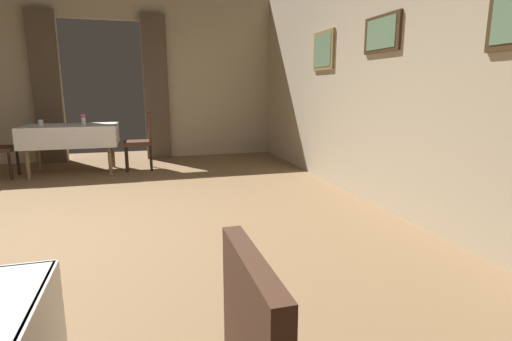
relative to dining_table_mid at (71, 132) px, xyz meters
name	(u,v)px	position (x,y,z in m)	size (l,w,h in m)	color
ground	(74,238)	(0.43, -3.01, -0.64)	(10.08, 10.08, 0.00)	olive
wall_right	(397,68)	(3.63, -3.00, 0.86)	(0.16, 8.40, 3.00)	beige
wall_back	(103,76)	(0.43, 1.17, 0.87)	(6.40, 0.27, 3.00)	beige
dining_table_mid	(71,132)	(0.00, 0.00, 0.00)	(1.36, 0.89, 0.75)	olive
chair_mid_right	(143,138)	(1.07, 0.00, -0.13)	(0.44, 0.44, 0.93)	black
flower_vase_mid	(83,119)	(0.22, -0.22, 0.21)	(0.07, 0.07, 0.19)	silver
glass_mid_b	(41,123)	(-0.39, -0.05, 0.15)	(0.07, 0.07, 0.09)	silver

